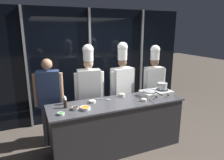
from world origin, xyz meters
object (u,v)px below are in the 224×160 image
squeeze_bottle_clear (65,100)px  prep_bowl_soy_glaze (75,108)px  stock_pot (162,86)px  squeeze_bottle_soy (65,103)px  portable_stove (156,93)px  prep_bowl_ginger (122,95)px  prep_bowl_carrots (85,108)px  person_guest (49,94)px  prep_bowl_noodles (144,100)px  prep_bowl_chicken (92,101)px  prep_bowl_scallions (61,113)px  chef_head (89,86)px  chef_sous (122,83)px  serving_spoon_slotted (106,99)px  chef_line (154,80)px  frying_pan (151,90)px

squeeze_bottle_clear → prep_bowl_soy_glaze: (0.11, -0.31, -0.05)m
stock_pot → prep_bowl_soy_glaze: 1.78m
squeeze_bottle_soy → portable_stove: bearing=-2.5°
prep_bowl_ginger → prep_bowl_carrots: bearing=-157.1°
portable_stove → person_guest: (-1.97, 0.59, 0.05)m
prep_bowl_noodles → prep_bowl_soy_glaze: 1.25m
prep_bowl_chicken → prep_bowl_scallions: size_ratio=1.08×
prep_bowl_chicken → chef_head: chef_head is taller
squeeze_bottle_soy → chef_sous: bearing=22.1°
prep_bowl_noodles → serving_spoon_slotted: (-0.61, 0.34, -0.02)m
prep_bowl_ginger → chef_line: (0.96, 0.32, 0.12)m
prep_bowl_soy_glaze → portable_stove: bearing=2.4°
squeeze_bottle_clear → stock_pot: bearing=-7.3°
chef_head → chef_line: 1.50m
chef_line → prep_bowl_soy_glaze: bearing=22.5°
prep_bowl_noodles → prep_bowl_scallions: (-1.50, -0.00, -0.01)m
portable_stove → prep_bowl_ginger: size_ratio=5.08×
prep_bowl_noodles → stock_pot: bearing=18.2°
prep_bowl_carrots → prep_bowl_chicken: prep_bowl_carrots is taller
chef_line → stock_pot: bearing=77.1°
serving_spoon_slotted → chef_sous: (0.55, 0.44, 0.16)m
frying_pan → chef_sous: (-0.31, 0.62, 0.04)m
squeeze_bottle_soy → chef_sous: (1.32, 0.53, 0.07)m
portable_stove → prep_bowl_noodles: size_ratio=5.73×
serving_spoon_slotted → person_guest: size_ratio=0.15×
prep_bowl_ginger → chef_head: size_ratio=0.06×
squeeze_bottle_soy → prep_bowl_noodles: (1.38, -0.25, -0.06)m
person_guest → chef_line: chef_line is taller
frying_pan → squeeze_bottle_soy: bearing=177.0°
squeeze_bottle_soy → prep_bowl_soy_glaze: (0.13, -0.15, -0.06)m
prep_bowl_carrots → chef_head: size_ratio=0.09×
prep_bowl_carrots → portable_stove: bearing=5.1°
frying_pan → prep_bowl_carrots: frying_pan is taller
squeeze_bottle_clear → prep_bowl_noodles: 1.42m
stock_pot → prep_bowl_carrots: (-1.62, -0.13, -0.15)m
prep_bowl_scallions → serving_spoon_slotted: (0.89, 0.35, -0.01)m
chef_line → portable_stove: bearing=65.1°
serving_spoon_slotted → chef_head: chef_head is taller
squeeze_bottle_soy → prep_bowl_scallions: size_ratio=1.70×
prep_bowl_ginger → prep_bowl_scallions: bearing=-162.3°
stock_pot → serving_spoon_slotted: 1.16m
prep_bowl_carrots → person_guest: (-0.48, 0.72, 0.08)m
squeeze_bottle_clear → prep_bowl_scallions: 0.44m
stock_pot → prep_bowl_scallions: bearing=-175.1°
portable_stove → prep_bowl_scallions: portable_stove is taller
squeeze_bottle_clear → prep_bowl_chicken: (0.47, -0.12, -0.05)m
portable_stove → chef_line: size_ratio=0.31×
stock_pot → prep_bowl_chicken: size_ratio=1.81×
prep_bowl_chicken → serving_spoon_slotted: (0.28, 0.05, -0.02)m
stock_pot → prep_bowl_ginger: stock_pot is taller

